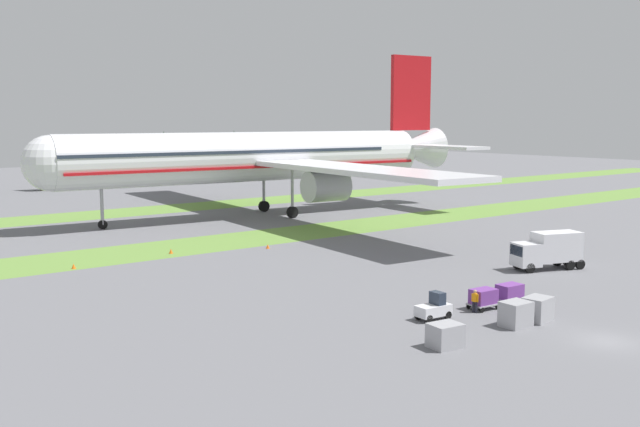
# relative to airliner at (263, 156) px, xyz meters

# --- Properties ---
(ground_plane) EXTENTS (400.00, 400.00, 0.00)m
(ground_plane) POSITION_rel_airliner_xyz_m (-15.63, -64.53, -8.87)
(ground_plane) COLOR slate
(grass_strip_near) EXTENTS (320.00, 10.37, 0.01)m
(grass_strip_near) POSITION_rel_airliner_xyz_m (-15.63, -16.21, -8.87)
(grass_strip_near) COLOR olive
(grass_strip_near) RESTS_ON ground
(grass_strip_far) EXTENTS (320.00, 10.37, 0.01)m
(grass_strip_far) POSITION_rel_airliner_xyz_m (-15.63, 16.53, -8.87)
(grass_strip_far) COLOR olive
(grass_strip_far) RESTS_ON ground
(airliner) EXTENTS (67.25, 82.96, 24.73)m
(airliner) POSITION_rel_airliner_xyz_m (0.00, 0.00, 0.00)
(airliner) COLOR silver
(airliner) RESTS_ON ground
(baggage_tug) EXTENTS (2.68, 1.48, 1.97)m
(baggage_tug) POSITION_rel_airliner_xyz_m (-20.74, -54.06, -8.06)
(baggage_tug) COLOR silver
(baggage_tug) RESTS_ON ground
(cargo_dolly_lead) EXTENTS (2.30, 1.65, 1.55)m
(cargo_dolly_lead) POSITION_rel_airliner_xyz_m (-15.73, -54.42, -7.95)
(cargo_dolly_lead) COLOR #A3A3A8
(cargo_dolly_lead) RESTS_ON ground
(cargo_dolly_second) EXTENTS (2.30, 1.65, 1.55)m
(cargo_dolly_second) POSITION_rel_airliner_xyz_m (-12.83, -54.62, -7.95)
(cargo_dolly_second) COLOR #A3A3A8
(cargo_dolly_second) RESTS_ON ground
(catering_truck) EXTENTS (7.32, 4.52, 3.58)m
(catering_truck) POSITION_rel_airliner_xyz_m (0.65, -48.72, -6.92)
(catering_truck) COLOR silver
(catering_truck) RESTS_ON ground
(ground_crew_marshaller) EXTENTS (0.36, 0.54, 1.74)m
(ground_crew_marshaller) POSITION_rel_airliner_xyz_m (-17.05, -54.71, -7.92)
(ground_crew_marshaller) COLOR black
(ground_crew_marshaller) RESTS_ON ground
(uld_container_0) EXTENTS (2.17, 1.82, 1.54)m
(uld_container_0) POSITION_rel_airliner_xyz_m (-24.90, -58.94, -8.10)
(uld_container_0) COLOR #A3A3A8
(uld_container_0) RESTS_ON ground
(uld_container_1) EXTENTS (2.05, 1.66, 1.76)m
(uld_container_1) POSITION_rel_airliner_xyz_m (-17.57, -58.78, -7.99)
(uld_container_1) COLOR #A3A3A8
(uld_container_1) RESTS_ON ground
(uld_container_2) EXTENTS (2.19, 1.84, 1.74)m
(uld_container_2) POSITION_rel_airliner_xyz_m (-15.22, -58.90, -8.00)
(uld_container_2) COLOR #A3A3A8
(uld_container_2) RESTS_ON ground
(taxiway_marker_0) EXTENTS (0.44, 0.44, 0.48)m
(taxiway_marker_0) POSITION_rel_airliner_xyz_m (-14.49, -23.02, -8.63)
(taxiway_marker_0) COLOR orange
(taxiway_marker_0) RESTS_ON ground
(taxiway_marker_1) EXTENTS (0.44, 0.44, 0.53)m
(taxiway_marker_1) POSITION_rel_airliner_xyz_m (-24.38, -19.18, -8.60)
(taxiway_marker_1) COLOR orange
(taxiway_marker_1) RESTS_ON ground
(taxiway_marker_2) EXTENTS (0.44, 0.44, 0.50)m
(taxiway_marker_2) POSITION_rel_airliner_xyz_m (-35.32, -20.64, -8.62)
(taxiway_marker_2) COLOR orange
(taxiway_marker_2) RESTS_ON ground
(distant_tree_line) EXTENTS (193.96, 11.26, 11.68)m
(distant_tree_line) POSITION_rel_airliner_xyz_m (-21.51, 61.54, -2.12)
(distant_tree_line) COLOR #4C3823
(distant_tree_line) RESTS_ON ground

